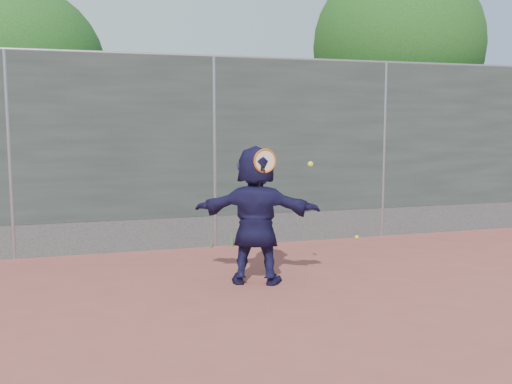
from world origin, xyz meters
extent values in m
plane|color=#9E4C42|center=(0.00, 0.00, 0.00)|extent=(80.00, 80.00, 0.00)
imported|color=#19163E|center=(0.02, 1.29, 0.85)|extent=(1.65, 1.07, 1.70)
sphere|color=yellow|center=(2.44, 3.35, 0.03)|extent=(0.07, 0.07, 0.07)
cube|color=#38423D|center=(0.00, 3.50, 1.75)|extent=(20.00, 0.04, 2.50)
cube|color=slate|center=(0.00, 3.50, 0.25)|extent=(20.00, 0.03, 0.50)
cylinder|color=gray|center=(0.00, 3.50, 3.00)|extent=(20.00, 0.05, 0.05)
cylinder|color=gray|center=(-3.00, 3.50, 1.50)|extent=(0.06, 0.06, 3.00)
cylinder|color=gray|center=(0.00, 3.50, 1.50)|extent=(0.06, 0.06, 3.00)
cylinder|color=gray|center=(3.00, 3.50, 1.50)|extent=(0.06, 0.06, 3.00)
torus|color=#BF5211|center=(0.07, 1.09, 1.52)|extent=(0.29, 0.06, 0.29)
cylinder|color=beige|center=(0.07, 1.09, 1.52)|extent=(0.25, 0.04, 0.25)
cylinder|color=black|center=(0.02, 1.11, 1.32)|extent=(0.05, 0.13, 0.33)
sphere|color=yellow|center=(0.64, 1.08, 1.48)|extent=(0.07, 0.07, 0.07)
cylinder|color=#382314|center=(4.50, 5.70, 1.30)|extent=(0.28, 0.28, 2.60)
sphere|color=#23561C|center=(4.50, 5.70, 3.59)|extent=(3.60, 3.60, 3.60)
sphere|color=#23561C|center=(5.22, 5.90, 3.23)|extent=(2.52, 2.52, 2.52)
cylinder|color=#382314|center=(-3.00, 6.50, 1.10)|extent=(0.28, 0.28, 2.20)
sphere|color=#23561C|center=(-3.00, 6.50, 3.03)|extent=(3.00, 3.00, 3.00)
sphere|color=#23561C|center=(-2.40, 6.70, 2.73)|extent=(2.10, 2.10, 2.10)
cone|color=#387226|center=(0.25, 3.38, 0.13)|extent=(0.03, 0.03, 0.26)
cone|color=#387226|center=(0.55, 3.40, 0.15)|extent=(0.03, 0.03, 0.30)
cone|color=#387226|center=(-0.10, 3.36, 0.11)|extent=(0.03, 0.03, 0.22)
camera|label=1|loc=(-1.98, -5.32, 1.96)|focal=40.00mm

